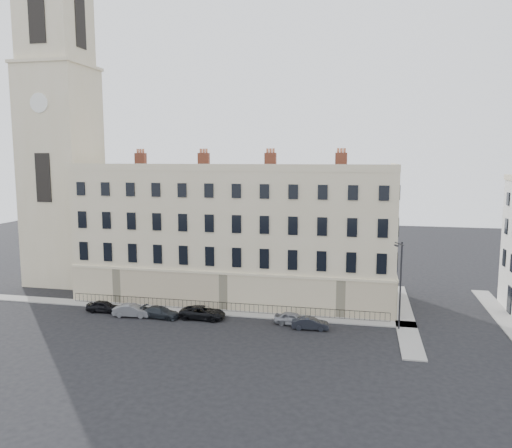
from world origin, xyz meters
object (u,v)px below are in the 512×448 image
(car_b, at_px, (132,310))
(car_f, at_px, (310,323))
(car_d, at_px, (203,313))
(car_a, at_px, (104,306))
(car_e, at_px, (293,319))
(car_c, at_px, (160,312))
(streetlamp, at_px, (400,282))

(car_b, relative_size, car_f, 1.10)
(car_d, bearing_deg, car_a, 91.33)
(car_a, xyz_separation_m, car_e, (20.46, 0.12, 0.02))
(car_e, relative_size, car_f, 1.05)
(car_b, xyz_separation_m, car_f, (18.58, -0.01, -0.06))
(car_f, bearing_deg, car_c, 85.41)
(car_b, distance_m, streetlamp, 27.25)
(car_b, height_order, car_f, car_b)
(car_f, relative_size, streetlamp, 0.41)
(car_d, distance_m, car_e, 9.35)
(car_b, distance_m, car_f, 18.58)
(car_e, height_order, streetlamp, streetlamp)
(car_d, bearing_deg, car_f, -93.36)
(car_d, bearing_deg, car_c, 99.28)
(car_c, bearing_deg, car_d, -76.20)
(car_d, relative_size, streetlamp, 0.54)
(streetlamp, bearing_deg, car_b, 159.39)
(car_e, bearing_deg, car_a, 97.02)
(car_e, relative_size, streetlamp, 0.44)
(car_a, bearing_deg, car_e, -91.48)
(car_b, height_order, car_d, car_d)
(car_a, relative_size, car_e, 0.98)
(car_c, distance_m, car_e, 13.74)
(car_f, distance_m, streetlamp, 9.44)
(car_b, height_order, car_c, car_b)
(car_a, xyz_separation_m, car_d, (11.12, 0.07, 0.03))
(car_f, height_order, streetlamp, streetlamp)
(car_a, relative_size, car_f, 1.03)
(car_a, distance_m, car_e, 20.46)
(car_f, bearing_deg, car_b, 86.14)
(car_e, xyz_separation_m, car_f, (1.79, -0.89, -0.05))
(car_a, height_order, car_e, car_e)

